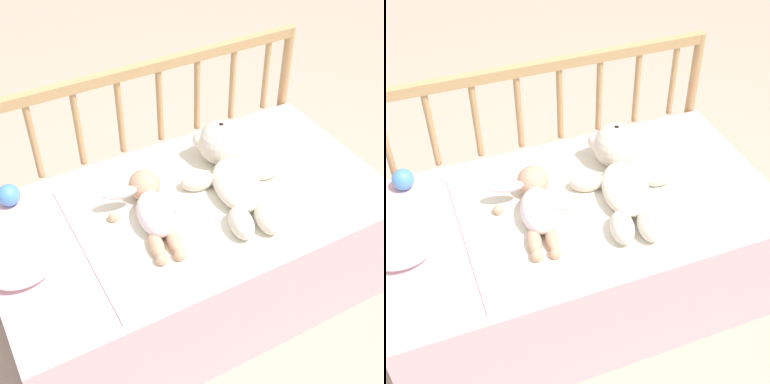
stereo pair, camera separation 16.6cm
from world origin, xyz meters
The scene contains 8 objects.
ground_plane centered at (0.00, 0.00, 0.00)m, with size 12.00×12.00×0.00m, color tan.
crib_mattress centered at (0.00, 0.00, 0.22)m, with size 1.27×0.69×0.45m.
crib_rail centered at (0.00, 0.37, 0.55)m, with size 1.27×0.04×0.76m.
blanket centered at (0.04, -0.03, 0.45)m, with size 0.82×0.58×0.01m.
teddy_bear centered at (0.17, 0.04, 0.50)m, with size 0.35×0.50×0.16m.
baby centered at (-0.13, 0.00, 0.49)m, with size 0.28×0.36×0.10m.
toy_ball centered at (-0.50, 0.28, 0.48)m, with size 0.07×0.07×0.07m.
small_pillow centered at (-0.55, -0.03, 0.48)m, with size 0.18×0.14×0.06m.
Camera 1 is at (-0.59, -1.10, 1.60)m, focal length 50.00 mm.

